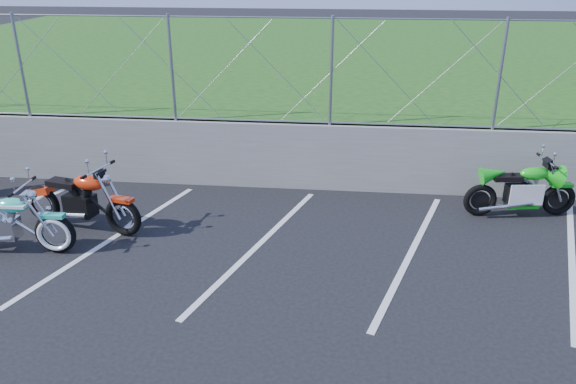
# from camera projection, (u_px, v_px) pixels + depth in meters

# --- Properties ---
(ground) EXTENTS (90.00, 90.00, 0.00)m
(ground) POSITION_uv_depth(u_px,v_px,m) (248.00, 278.00, 8.05)
(ground) COLOR black
(ground) RESTS_ON ground
(retaining_wall) EXTENTS (30.00, 0.22, 1.30)m
(retaining_wall) POSITION_uv_depth(u_px,v_px,m) (278.00, 155.00, 11.00)
(retaining_wall) COLOR slate
(retaining_wall) RESTS_ON ground
(grass_field) EXTENTS (30.00, 20.00, 1.30)m
(grass_field) POSITION_uv_depth(u_px,v_px,m) (312.00, 65.00, 20.17)
(grass_field) COLOR #1F4E14
(grass_field) RESTS_ON ground
(chain_link_fence) EXTENTS (28.00, 0.03, 2.00)m
(chain_link_fence) POSITION_uv_depth(u_px,v_px,m) (277.00, 71.00, 10.36)
(chain_link_fence) COLOR gray
(chain_link_fence) RESTS_ON retaining_wall
(parking_lines) EXTENTS (18.29, 4.31, 0.01)m
(parking_lines) POSITION_uv_depth(u_px,v_px,m) (334.00, 248.00, 8.85)
(parking_lines) COLOR silver
(parking_lines) RESTS_ON ground
(cruiser_turquoise) EXTENTS (2.24, 0.71, 1.11)m
(cruiser_turquoise) POSITION_uv_depth(u_px,v_px,m) (6.00, 225.00, 8.62)
(cruiser_turquoise) COLOR black
(cruiser_turquoise) RESTS_ON ground
(naked_orange) EXTENTS (2.24, 0.79, 1.13)m
(naked_orange) POSITION_uv_depth(u_px,v_px,m) (82.00, 202.00, 9.32)
(naked_orange) COLOR black
(naked_orange) RESTS_ON ground
(sportbike_green) EXTENTS (1.99, 0.71, 1.03)m
(sportbike_green) POSITION_uv_depth(u_px,v_px,m) (522.00, 192.00, 9.83)
(sportbike_green) COLOR black
(sportbike_green) RESTS_ON ground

